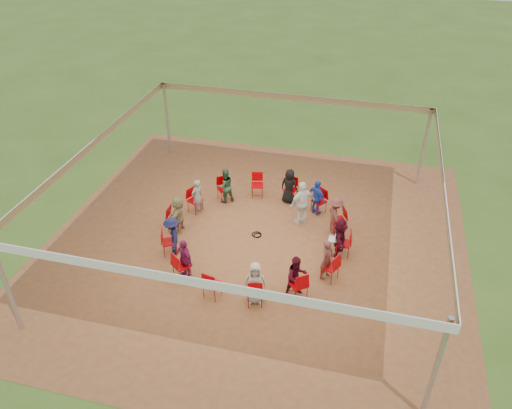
% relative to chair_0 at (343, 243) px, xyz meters
% --- Properties ---
extents(ground, '(80.00, 80.00, 0.00)m').
position_rel_chair_0_xyz_m(ground, '(-2.72, -0.03, -0.45)').
color(ground, '#375A1C').
rests_on(ground, ground).
extents(dirt_patch, '(13.00, 13.00, 0.00)m').
position_rel_chair_0_xyz_m(dirt_patch, '(-2.72, -0.03, -0.44)').
color(dirt_patch, brown).
rests_on(dirt_patch, ground).
extents(tent, '(10.33, 10.33, 3.00)m').
position_rel_chair_0_xyz_m(tent, '(-2.72, -0.03, 1.92)').
color(tent, '#B2B2B7').
rests_on(tent, ground).
extents(chair_0, '(0.45, 0.43, 0.90)m').
position_rel_chair_0_xyz_m(chair_0, '(0.00, 0.00, 0.00)').
color(chair_0, '#AD0004').
rests_on(chair_0, ground).
extents(chair_1, '(0.58, 0.57, 0.90)m').
position_rel_chair_0_xyz_m(chair_1, '(-0.28, 1.18, 0.00)').
color(chair_1, '#AD0004').
rests_on(chair_1, ground).
extents(chair_2, '(0.60, 0.61, 0.90)m').
position_rel_chair_0_xyz_m(chair_2, '(-1.05, 2.12, 0.00)').
color(chair_2, '#AD0004').
rests_on(chair_2, ground).
extents(chair_3, '(0.50, 0.52, 0.90)m').
position_rel_chair_0_xyz_m(chair_3, '(-2.15, 2.63, 0.00)').
color(chair_3, '#AD0004').
rests_on(chair_3, ground).
extents(chair_4, '(0.51, 0.53, 0.90)m').
position_rel_chair_0_xyz_m(chair_4, '(-3.36, 2.61, 0.00)').
color(chair_4, '#AD0004').
rests_on(chair_4, ground).
extents(chair_5, '(0.60, 0.61, 0.90)m').
position_rel_chair_0_xyz_m(chair_5, '(-4.45, 2.07, 0.00)').
color(chair_5, '#AD0004').
rests_on(chair_5, ground).
extents(chair_6, '(0.58, 0.57, 0.90)m').
position_rel_chair_0_xyz_m(chair_6, '(-5.19, 1.12, 0.00)').
color(chair_6, '#AD0004').
rests_on(chair_6, ground).
extents(chair_7, '(0.45, 0.43, 0.90)m').
position_rel_chair_0_xyz_m(chair_7, '(-5.45, -0.07, 0.00)').
color(chair_7, '#AD0004').
rests_on(chair_7, ground).
extents(chair_8, '(0.58, 0.57, 0.90)m').
position_rel_chair_0_xyz_m(chair_8, '(-5.16, -1.25, 0.00)').
color(chair_8, '#AD0004').
rests_on(chair_8, ground).
extents(chair_9, '(0.60, 0.61, 0.90)m').
position_rel_chair_0_xyz_m(chair_9, '(-4.39, -2.19, 0.00)').
color(chair_9, '#AD0004').
rests_on(chair_9, ground).
extents(chair_10, '(0.50, 0.52, 0.90)m').
position_rel_chair_0_xyz_m(chair_10, '(-3.30, -2.70, 0.00)').
color(chair_10, '#AD0004').
rests_on(chair_10, ground).
extents(chair_11, '(0.51, 0.53, 0.90)m').
position_rel_chair_0_xyz_m(chair_11, '(-2.08, -2.68, 0.00)').
color(chair_11, '#AD0004').
rests_on(chair_11, ground).
extents(chair_12, '(0.60, 0.61, 0.90)m').
position_rel_chair_0_xyz_m(chair_12, '(-1.00, -2.14, 0.00)').
color(chair_12, '#AD0004').
rests_on(chair_12, ground).
extents(chair_13, '(0.58, 0.57, 0.90)m').
position_rel_chair_0_xyz_m(chair_13, '(-0.25, -1.19, 0.00)').
color(chair_13, '#AD0004').
rests_on(chair_13, ground).
extents(person_seated_0, '(0.47, 1.21, 1.30)m').
position_rel_chair_0_xyz_m(person_seated_0, '(-0.12, -0.00, 0.21)').
color(person_seated_0, '#400916').
rests_on(person_seated_0, ground).
extents(person_seated_1, '(0.75, 0.94, 1.30)m').
position_rel_chair_0_xyz_m(person_seated_1, '(-0.39, 1.12, 0.21)').
color(person_seated_1, brown).
rests_on(person_seated_1, ground).
extents(person_seated_2, '(0.84, 0.77, 1.30)m').
position_rel_chair_0_xyz_m(person_seated_2, '(-1.13, 2.02, 0.21)').
color(person_seated_2, '#2443B0').
rests_on(person_seated_2, ground).
extents(person_seated_3, '(0.69, 0.48, 1.30)m').
position_rel_chair_0_xyz_m(person_seated_3, '(-2.18, 2.51, 0.21)').
color(person_seated_3, black).
rests_on(person_seated_3, ground).
extents(person_seated_4, '(0.72, 0.68, 1.30)m').
position_rel_chair_0_xyz_m(person_seated_4, '(-4.37, 1.98, 0.21)').
color(person_seated_4, '#284B30').
rests_on(person_seated_4, ground).
extents(person_seated_5, '(0.48, 0.56, 1.30)m').
position_rel_chair_0_xyz_m(person_seated_5, '(-5.08, 1.06, 0.21)').
color(person_seated_5, gray).
rests_on(person_seated_5, ground).
extents(person_seated_6, '(0.47, 1.21, 1.30)m').
position_rel_chair_0_xyz_m(person_seated_6, '(-5.33, -0.07, 0.21)').
color(person_seated_6, '#8F8256').
rests_on(person_seated_6, ground).
extents(person_seated_7, '(0.75, 0.94, 1.30)m').
position_rel_chair_0_xyz_m(person_seated_7, '(-5.06, -1.19, 0.21)').
color(person_seated_7, '#131638').
rests_on(person_seated_7, ground).
extents(person_seated_8, '(0.84, 0.77, 1.30)m').
position_rel_chair_0_xyz_m(person_seated_8, '(-4.32, -2.09, 0.21)').
color(person_seated_8, '#821D50').
rests_on(person_seated_8, ground).
extents(person_seated_9, '(0.70, 0.49, 1.30)m').
position_rel_chair_0_xyz_m(person_seated_9, '(-2.11, -2.57, 0.21)').
color(person_seated_9, '#A5A293').
rests_on(person_seated_9, ground).
extents(person_seated_10, '(0.72, 0.68, 1.30)m').
position_rel_chair_0_xyz_m(person_seated_10, '(-1.07, -2.05, 0.21)').
color(person_seated_10, '#400916').
rests_on(person_seated_10, ground).
extents(person_seated_11, '(0.48, 0.56, 1.30)m').
position_rel_chair_0_xyz_m(person_seated_11, '(-0.36, -1.13, 0.21)').
color(person_seated_11, brown).
rests_on(person_seated_11, ground).
extents(standing_person, '(1.01, 0.99, 1.59)m').
position_rel_chair_0_xyz_m(standing_person, '(-1.52, 1.33, 0.35)').
color(standing_person, silver).
rests_on(standing_person, ground).
extents(cable_coil, '(0.36, 0.36, 0.03)m').
position_rel_chair_0_xyz_m(cable_coil, '(-2.79, 0.31, -0.43)').
color(cable_coil, black).
rests_on(cable_coil, ground).
extents(laptop, '(0.27, 0.34, 0.23)m').
position_rel_chair_0_xyz_m(laptop, '(-0.28, -0.00, 0.17)').
color(laptop, '#B7B7BC').
rests_on(laptop, ground).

